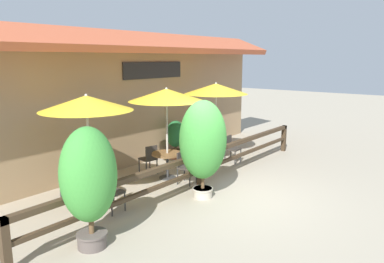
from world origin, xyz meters
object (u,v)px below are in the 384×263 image
object	(u,v)px
dining_table_middle	(167,158)
chair_middle_wallside	(149,158)
dining_table_far	(215,142)
potted_plant_tall_tropical	(176,138)
chair_near_streetside	(110,190)
chair_middle_streetside	(185,166)
chair_far_streetside	(231,147)
patio_umbrella_near	(86,103)
dining_table_near	(91,179)
chair_near_wallside	(73,177)
chair_far_wallside	(200,142)
potted_plant_corner_fern	(89,178)
potted_plant_entrance_palm	(203,141)
patio_umbrella_far	(216,89)
patio_umbrella_middle	(167,95)

from	to	relation	value
dining_table_middle	chair_middle_wallside	xyz separation A→B (m)	(-0.05, 0.67, -0.09)
dining_table_far	potted_plant_tall_tropical	bearing A→B (deg)	123.36
chair_near_streetside	chair_middle_streetside	distance (m)	2.50
chair_far_streetside	chair_middle_streetside	bearing A→B (deg)	-179.54
dining_table_middle	chair_middle_streetside	size ratio (longest dim) A/B	1.01
patio_umbrella_near	chair_far_streetside	bearing A→B (deg)	-7.73
dining_table_near	chair_near_wallside	size ratio (longest dim) A/B	1.01
dining_table_middle	chair_far_wallside	world-z (taller)	chair_far_wallside
chair_near_wallside	potted_plant_corner_fern	distance (m)	2.92
chair_far_wallside	potted_plant_tall_tropical	xyz separation A→B (m)	(-0.74, 0.47, 0.21)
chair_near_streetside	potted_plant_entrance_palm	distance (m)	2.44
potted_plant_entrance_palm	patio_umbrella_far	bearing A→B (deg)	29.96
chair_far_streetside	chair_far_wallside	world-z (taller)	same
patio_umbrella_near	chair_far_streetside	size ratio (longest dim) A/B	2.96
patio_umbrella_near	dining_table_far	world-z (taller)	patio_umbrella_near
potted_plant_entrance_palm	potted_plant_corner_fern	bearing A→B (deg)	178.25
chair_middle_wallside	chair_near_streetside	bearing A→B (deg)	37.48
chair_near_wallside	patio_umbrella_middle	xyz separation A→B (m)	(2.51, -0.88, 1.89)
chair_middle_streetside	dining_table_middle	bearing A→B (deg)	76.90
potted_plant_tall_tropical	patio_umbrella_far	bearing A→B (deg)	-56.64
chair_near_wallside	chair_middle_wallside	world-z (taller)	same
dining_table_far	chair_far_wallside	size ratio (longest dim) A/B	1.01
patio_umbrella_near	patio_umbrella_middle	xyz separation A→B (m)	(2.53, -0.16, 0.00)
chair_near_streetside	chair_far_streetside	size ratio (longest dim) A/B	1.00
chair_middle_streetside	chair_far_wallside	xyz separation A→B (m)	(2.62, 1.48, 0.00)
chair_middle_streetside	chair_middle_wallside	world-z (taller)	same
chair_near_streetside	potted_plant_corner_fern	distance (m)	1.85
chair_near_streetside	chair_middle_streetside	xyz separation A→B (m)	(2.50, -0.11, 0.00)
chair_near_wallside	potted_plant_corner_fern	bearing A→B (deg)	47.41
chair_middle_streetside	chair_middle_wallside	distance (m)	1.35
chair_middle_wallside	dining_table_far	bearing A→B (deg)	179.41
chair_near_streetside	potted_plant_entrance_palm	xyz separation A→B (m)	(1.95, -1.13, 0.93)
chair_near_streetside	potted_plant_corner_fern	size ratio (longest dim) A/B	0.39
patio_umbrella_far	dining_table_middle	bearing A→B (deg)	-177.03
patio_umbrella_middle	chair_far_wallside	world-z (taller)	patio_umbrella_middle
patio_umbrella_middle	potted_plant_entrance_palm	distance (m)	2.03
patio_umbrella_near	patio_umbrella_far	distance (m)	5.11
chair_near_streetside	patio_umbrella_middle	size ratio (longest dim) A/B	0.34
chair_middle_wallside	potted_plant_corner_fern	size ratio (longest dim) A/B	0.39
chair_middle_streetside	chair_far_wallside	size ratio (longest dim) A/B	1.00
dining_table_far	dining_table_near	bearing A→B (deg)	179.77
patio_umbrella_middle	chair_far_streetside	bearing A→B (deg)	-11.82
patio_umbrella_middle	chair_middle_wallside	bearing A→B (deg)	94.42
patio_umbrella_near	chair_far_wallside	bearing A→B (deg)	7.23
patio_umbrella_far	patio_umbrella_near	bearing A→B (deg)	179.77
dining_table_middle	potted_plant_tall_tropical	distance (m)	2.24
chair_near_wallside	potted_plant_tall_tropical	xyz separation A→B (m)	(4.35, 0.39, 0.21)
dining_table_near	chair_near_wallside	bearing A→B (deg)	88.93
chair_near_wallside	dining_table_far	bearing A→B (deg)	157.21
chair_near_wallside	potted_plant_corner_fern	world-z (taller)	potted_plant_corner_fern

